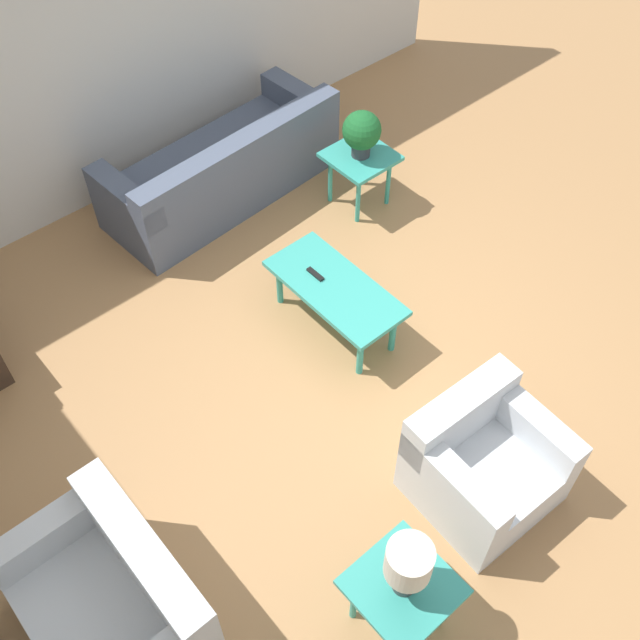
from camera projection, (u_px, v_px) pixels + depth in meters
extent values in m
plane|color=#A87A4C|center=(365.00, 369.00, 5.62)|extent=(14.00, 14.00, 0.00)
cube|color=silver|center=(115.00, 40.00, 6.06)|extent=(0.12, 7.20, 2.70)
cube|color=#4C566B|center=(222.00, 174.00, 6.74)|extent=(0.99, 2.21, 0.43)
cube|color=#4C566B|center=(242.00, 156.00, 6.30)|extent=(0.34, 2.17, 0.34)
cube|color=#4C566B|center=(299.00, 99.00, 6.93)|extent=(0.86, 0.26, 0.22)
cube|color=#4C566B|center=(124.00, 197.00, 6.05)|extent=(0.86, 0.26, 0.22)
cube|color=silver|center=(484.00, 476.00, 4.82)|extent=(0.83, 0.87, 0.41)
cube|color=silver|center=(460.00, 413.00, 4.67)|extent=(0.24, 0.84, 0.37)
cube|color=silver|center=(454.00, 481.00, 4.44)|extent=(0.80, 0.20, 0.24)
cube|color=silver|center=(530.00, 422.00, 4.70)|extent=(0.80, 0.20, 0.24)
cube|color=silver|center=(112.00, 616.00, 4.26)|extent=(1.16, 0.79, 0.41)
cube|color=silver|center=(143.00, 556.00, 4.08)|extent=(1.16, 0.20, 0.37)
cube|color=silver|center=(54.00, 529.00, 4.25)|extent=(0.16, 0.79, 0.24)
cube|color=teal|center=(335.00, 288.00, 5.57)|extent=(1.11, 0.51, 0.04)
cylinder|color=teal|center=(393.00, 332.00, 5.59)|extent=(0.05, 0.05, 0.41)
cylinder|color=teal|center=(312.00, 264.00, 6.04)|extent=(0.05, 0.05, 0.41)
cylinder|color=teal|center=(360.00, 355.00, 5.45)|extent=(0.05, 0.05, 0.41)
cylinder|color=teal|center=(279.00, 284.00, 5.90)|extent=(0.05, 0.05, 0.41)
cube|color=teal|center=(360.00, 157.00, 6.44)|extent=(0.54, 0.54, 0.04)
cylinder|color=teal|center=(388.00, 182.00, 6.63)|extent=(0.04, 0.04, 0.49)
cylinder|color=teal|center=(360.00, 162.00, 6.81)|extent=(0.04, 0.04, 0.49)
cylinder|color=teal|center=(358.00, 200.00, 6.48)|extent=(0.04, 0.04, 0.49)
cylinder|color=teal|center=(330.00, 179.00, 6.65)|extent=(0.04, 0.04, 0.49)
cube|color=teal|center=(403.00, 587.00, 4.06)|extent=(0.54, 0.54, 0.04)
cylinder|color=teal|center=(445.00, 607.00, 4.25)|extent=(0.04, 0.04, 0.49)
cylinder|color=teal|center=(399.00, 560.00, 4.42)|extent=(0.04, 0.04, 0.49)
cylinder|color=teal|center=(354.00, 600.00, 4.27)|extent=(0.04, 0.04, 0.49)
cylinder|color=#333338|center=(361.00, 150.00, 6.38)|extent=(0.16, 0.16, 0.11)
sphere|color=#195B28|center=(362.00, 130.00, 6.23)|extent=(0.33, 0.33, 0.33)
cylinder|color=#333333|center=(405.00, 578.00, 3.96)|extent=(0.13, 0.13, 0.22)
cylinder|color=beige|center=(409.00, 561.00, 3.79)|extent=(0.25, 0.25, 0.22)
cube|color=black|center=(315.00, 274.00, 5.62)|extent=(0.16, 0.04, 0.02)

